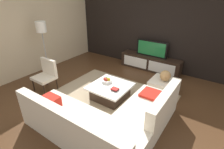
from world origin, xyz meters
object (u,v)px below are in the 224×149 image
(television, at_px, (152,49))
(fruit_bowl, at_px, (107,80))
(floor_lamp, at_px, (42,31))
(book_stack, at_px, (115,89))
(accent_chair_near, at_px, (46,73))
(ottoman, at_px, (164,87))
(media_console, at_px, (150,63))
(sectional_couch, at_px, (106,120))
(coffee_table, at_px, (110,91))
(decorative_ball, at_px, (165,76))

(television, xyz_separation_m, fruit_bowl, (-0.28, -2.20, -0.34))
(floor_lamp, relative_size, book_stack, 10.11)
(accent_chair_near, distance_m, book_stack, 2.03)
(ottoman, bearing_deg, television, 126.74)
(media_console, xyz_separation_m, sectional_couch, (0.52, -3.30, 0.03))
(accent_chair_near, relative_size, ottoman, 1.24)
(accent_chair_near, height_order, floor_lamp, floor_lamp)
(coffee_table, relative_size, fruit_bowl, 3.43)
(television, distance_m, book_stack, 2.45)
(fruit_bowl, bearing_deg, floor_lamp, -177.07)
(book_stack, bearing_deg, coffee_table, 151.79)
(coffee_table, distance_m, decorative_ball, 1.50)
(fruit_bowl, bearing_deg, television, 82.75)
(coffee_table, bearing_deg, floor_lamp, -179.52)
(decorative_ball, bearing_deg, television, 126.74)
(coffee_table, distance_m, ottoman, 1.47)
(television, bearing_deg, sectional_couch, -81.05)
(decorative_ball, bearing_deg, coffee_table, -136.18)
(media_console, height_order, sectional_couch, sectional_couch)
(television, distance_m, sectional_couch, 3.38)
(television, height_order, decorative_ball, television)
(accent_chair_near, height_order, fruit_bowl, accent_chair_near)
(sectional_couch, bearing_deg, accent_chair_near, 170.19)
(floor_lamp, xyz_separation_m, fruit_bowl, (2.32, 0.12, -1.02))
(coffee_table, bearing_deg, book_stack, -28.21)
(ottoman, bearing_deg, accent_chair_near, -150.09)
(media_console, relative_size, book_stack, 12.24)
(media_console, distance_m, accent_chair_near, 3.44)
(coffee_table, height_order, fruit_bowl, fruit_bowl)
(sectional_couch, distance_m, coffee_table, 1.19)
(television, bearing_deg, media_console, -90.00)
(media_console, relative_size, television, 1.96)
(coffee_table, xyz_separation_m, floor_lamp, (-2.50, -0.02, 1.26))
(media_console, bearing_deg, ottoman, -53.25)
(coffee_table, bearing_deg, media_console, 87.51)
(media_console, relative_size, decorative_ball, 7.44)
(fruit_bowl, bearing_deg, accent_chair_near, -156.03)
(ottoman, relative_size, decorative_ball, 2.47)
(book_stack, bearing_deg, ottoman, 53.85)
(ottoman, distance_m, fruit_bowl, 1.56)
(floor_lamp, bearing_deg, media_console, 41.75)
(sectional_couch, distance_m, book_stack, 0.98)
(media_console, height_order, fruit_bowl, fruit_bowl)
(book_stack, bearing_deg, sectional_couch, -66.06)
(accent_chair_near, xyz_separation_m, floor_lamp, (-0.75, 0.58, 0.97))
(decorative_ball, bearing_deg, ottoman, 0.00)
(floor_lamp, distance_m, ottoman, 3.91)
(fruit_bowl, bearing_deg, decorative_ball, 36.54)
(television, relative_size, decorative_ball, 3.80)
(media_console, distance_m, decorative_ball, 1.63)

